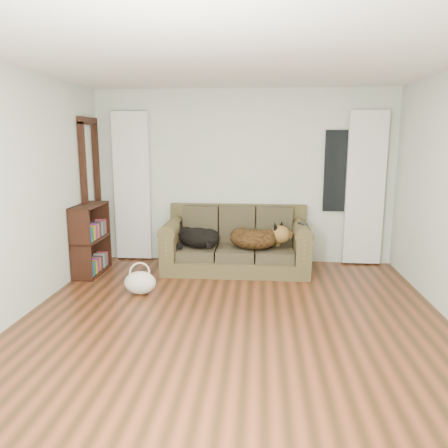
# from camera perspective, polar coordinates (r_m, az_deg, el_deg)

# --- Properties ---
(floor) EXTENTS (5.00, 5.00, 0.00)m
(floor) POSITION_cam_1_polar(r_m,az_deg,el_deg) (4.53, 1.07, -13.30)
(floor) COLOR #362210
(floor) RESTS_ON ground
(ceiling) EXTENTS (5.00, 5.00, 0.00)m
(ceiling) POSITION_cam_1_polar(r_m,az_deg,el_deg) (4.19, 1.20, 21.09)
(ceiling) COLOR white
(ceiling) RESTS_ON ground
(wall_back) EXTENTS (4.50, 0.04, 2.60)m
(wall_back) POSITION_cam_1_polar(r_m,az_deg,el_deg) (6.65, 2.50, 6.13)
(wall_back) COLOR silver
(wall_back) RESTS_ON ground
(wall_left) EXTENTS (0.04, 5.00, 2.60)m
(wall_left) POSITION_cam_1_polar(r_m,az_deg,el_deg) (4.86, -26.44, 3.17)
(wall_left) COLOR silver
(wall_left) RESTS_ON ground
(curtain_left) EXTENTS (0.55, 0.08, 2.25)m
(curtain_left) POSITION_cam_1_polar(r_m,az_deg,el_deg) (6.87, -11.91, 4.80)
(curtain_left) COLOR white
(curtain_left) RESTS_ON ground
(curtain_right) EXTENTS (0.55, 0.08, 2.25)m
(curtain_right) POSITION_cam_1_polar(r_m,az_deg,el_deg) (6.76, 17.94, 4.41)
(curtain_right) COLOR white
(curtain_right) RESTS_ON ground
(window_pane) EXTENTS (0.50, 0.03, 1.20)m
(window_pane) POSITION_cam_1_polar(r_m,az_deg,el_deg) (6.71, 15.05, 6.67)
(window_pane) COLOR black
(window_pane) RESTS_ON wall_back
(door_casing) EXTENTS (0.07, 0.60, 2.10)m
(door_casing) POSITION_cam_1_polar(r_m,az_deg,el_deg) (6.69, -16.89, 3.55)
(door_casing) COLOR black
(door_casing) RESTS_ON ground
(sofa) EXTENTS (2.05, 0.89, 0.84)m
(sofa) POSITION_cam_1_polar(r_m,az_deg,el_deg) (6.27, 1.60, -2.04)
(sofa) COLOR #2D2516
(sofa) RESTS_ON floor
(dog_black_lab) EXTENTS (0.81, 0.76, 0.28)m
(dog_black_lab) POSITION_cam_1_polar(r_m,az_deg,el_deg) (6.26, -3.64, -1.79)
(dog_black_lab) COLOR black
(dog_black_lab) RESTS_ON sofa
(dog_shepherd) EXTENTS (0.84, 0.72, 0.31)m
(dog_shepherd) POSITION_cam_1_polar(r_m,az_deg,el_deg) (6.15, 4.22, -1.94)
(dog_shepherd) COLOR black
(dog_shepherd) RESTS_ON sofa
(tv_remote) EXTENTS (0.13, 0.19, 0.02)m
(tv_remote) POSITION_cam_1_polar(r_m,az_deg,el_deg) (6.06, 10.22, 0.04)
(tv_remote) COLOR black
(tv_remote) RESTS_ON sofa
(tote_bag) EXTENTS (0.45, 0.39, 0.28)m
(tote_bag) POSITION_cam_1_polar(r_m,az_deg,el_deg) (5.47, -10.92, -7.35)
(tote_bag) COLOR beige
(tote_bag) RESTS_ON floor
(bookshelf) EXTENTS (0.34, 0.80, 0.98)m
(bookshelf) POSITION_cam_1_polar(r_m,az_deg,el_deg) (6.38, -17.00, -1.83)
(bookshelf) COLOR black
(bookshelf) RESTS_ON floor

